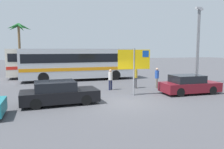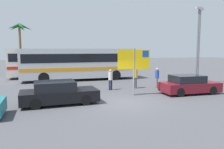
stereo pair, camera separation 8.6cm
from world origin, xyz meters
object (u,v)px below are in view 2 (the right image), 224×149
ferry_sign (135,61)px  pedestrian_by_bus (157,76)px  car_maroon (189,85)px  pedestrian_near_sign (110,78)px  pedestrian_crossing_lot (136,76)px  bus_front_coach (79,63)px  car_black (58,93)px  bus_rear_coach (63,61)px

ferry_sign → pedestrian_by_bus: (2.92, 2.14, -1.37)m
car_maroon → pedestrian_near_sign: bearing=149.9°
pedestrian_by_bus → pedestrian_crossing_lot: size_ratio=0.94×
bus_front_coach → pedestrian_near_sign: (1.31, -6.33, -0.85)m
car_black → pedestrian_by_bus: 8.53m
car_black → pedestrian_near_sign: 5.33m
car_black → pedestrian_by_bus: (7.99, 2.95, 0.32)m
car_black → ferry_sign: bearing=7.1°
ferry_sign → bus_front_coach: bearing=111.3°
ferry_sign → pedestrian_near_sign: ferry_sign is taller
bus_rear_coach → pedestrian_crossing_lot: (4.85, -9.32, -0.76)m
bus_front_coach → ferry_sign: bearing=-75.9°
bus_front_coach → car_maroon: 11.30m
bus_front_coach → bus_rear_coach: bearing=114.2°
pedestrian_crossing_lot → car_black: bearing=-161.5°
bus_front_coach → car_black: bus_front_coach is taller
bus_rear_coach → pedestrian_by_bus: bearing=-56.3°
ferry_sign → pedestrian_crossing_lot: size_ratio=1.84×
ferry_sign → car_black: 5.40m
pedestrian_near_sign → car_black: bearing=-69.8°
bus_front_coach → pedestrian_near_sign: bus_front_coach is taller
bus_rear_coach → pedestrian_near_sign: (2.70, -9.43, -0.85)m
pedestrian_by_bus → ferry_sign: bearing=-111.6°
car_black → pedestrian_crossing_lot: size_ratio=2.51×
bus_front_coach → car_black: size_ratio=2.60×
car_maroon → bus_front_coach: bearing=125.5°
bus_rear_coach → ferry_sign: ferry_sign is taller
bus_front_coach → bus_rear_coach: size_ratio=1.00×
pedestrian_near_sign → bus_rear_coach: bearing=177.8°
bus_front_coach → pedestrian_crossing_lot: size_ratio=6.53×
car_maroon → pedestrian_crossing_lot: pedestrian_crossing_lot is taller
ferry_sign → pedestrian_near_sign: 2.99m
ferry_sign → car_black: ferry_sign is taller
pedestrian_near_sign → pedestrian_by_bus: 3.84m
bus_front_coach → bus_rear_coach: same height
bus_front_coach → ferry_sign: 9.12m
bus_rear_coach → ferry_sign: 12.47m
ferry_sign → car_maroon: (3.94, -0.58, -1.69)m
car_maroon → pedestrian_by_bus: (-1.02, 2.72, 0.32)m
bus_rear_coach → pedestrian_by_bus: size_ratio=6.94×
car_black → bus_rear_coach: bearing=81.4°
ferry_sign → pedestrian_crossing_lot: ferry_sign is taller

